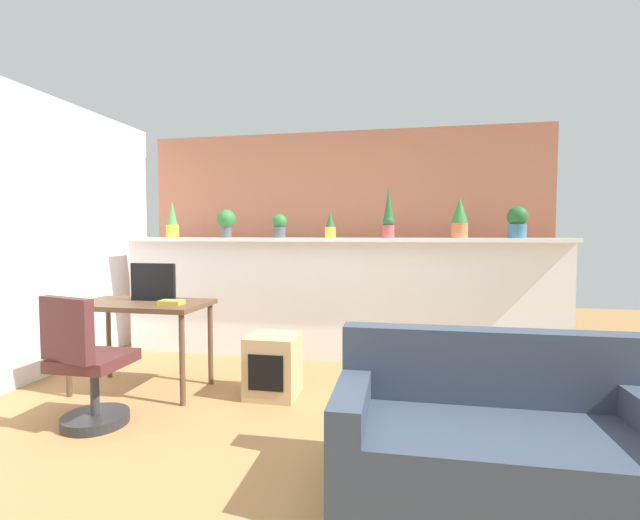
{
  "coord_description": "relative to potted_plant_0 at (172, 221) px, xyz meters",
  "views": [
    {
      "loc": [
        0.74,
        -2.55,
        1.32
      ],
      "look_at": [
        0.0,
        1.29,
        1.09
      ],
      "focal_mm": 24.85,
      "sensor_mm": 36.0,
      "label": 1
    }
  ],
  "objects": [
    {
      "name": "brick_wall_behind",
      "position": [
        1.8,
        0.63,
        -0.21
      ],
      "size": [
        4.62,
        0.1,
        2.5
      ],
      "primitive_type": "cube",
      "color": "#AD664C",
      "rests_on": "ground"
    },
    {
      "name": "plant_shelf",
      "position": [
        1.8,
        -0.01,
        -0.2
      ],
      "size": [
        4.62,
        0.33,
        0.04
      ],
      "primitive_type": "cube",
      "color": "white",
      "rests_on": "divider_wall"
    },
    {
      "name": "potted_plant_3",
      "position": [
        1.77,
        0.02,
        -0.06
      ],
      "size": [
        0.11,
        0.11,
        0.28
      ],
      "color": "gold",
      "rests_on": "plant_shelf"
    },
    {
      "name": "couch",
      "position": [
        2.98,
        -2.27,
        -1.18
      ],
      "size": [
        1.57,
        0.77,
        0.8
      ],
      "color": "#333D4C",
      "rests_on": "ground"
    },
    {
      "name": "potted_plant_5",
      "position": [
        3.06,
        -0.03,
        0.02
      ],
      "size": [
        0.16,
        0.16,
        0.39
      ],
      "color": "#C66B42",
      "rests_on": "plant_shelf"
    },
    {
      "name": "potted_plant_0",
      "position": [
        0.0,
        0.0,
        0.0
      ],
      "size": [
        0.14,
        0.14,
        0.41
      ],
      "color": "gold",
      "rests_on": "plant_shelf"
    },
    {
      "name": "potted_plant_1",
      "position": [
        0.64,
        -0.02,
        -0.0
      ],
      "size": [
        0.2,
        0.2,
        0.3
      ],
      "color": "#4C4C51",
      "rests_on": "plant_shelf"
    },
    {
      "name": "tv_monitor",
      "position": [
        0.44,
        -1.11,
        -0.55
      ],
      "size": [
        0.4,
        0.04,
        0.32
      ],
      "primitive_type": "cube",
      "color": "black",
      "rests_on": "desk"
    },
    {
      "name": "desk",
      "position": [
        0.37,
        -1.19,
        -0.8
      ],
      "size": [
        1.1,
        0.6,
        0.75
      ],
      "color": "brown",
      "rests_on": "ground"
    },
    {
      "name": "ground_plane",
      "position": [
        1.8,
        -1.97,
        -1.46
      ],
      "size": [
        12.0,
        12.0,
        0.0
      ],
      "primitive_type": "plane",
      "color": "#9E7042"
    },
    {
      "name": "side_cube_shelf",
      "position": [
        1.5,
        -1.12,
        -1.21
      ],
      "size": [
        0.4,
        0.41,
        0.5
      ],
      "color": "tan",
      "rests_on": "ground"
    },
    {
      "name": "potted_plant_2",
      "position": [
        1.24,
        -0.04,
        -0.05
      ],
      "size": [
        0.15,
        0.15,
        0.25
      ],
      "color": "#4C4C51",
      "rests_on": "plant_shelf"
    },
    {
      "name": "book_on_desk",
      "position": [
        0.69,
        -1.28,
        -0.69
      ],
      "size": [
        0.19,
        0.12,
        0.04
      ],
      "primitive_type": "cube",
      "color": "gold",
      "rests_on": "desk"
    },
    {
      "name": "potted_plant_6",
      "position": [
        3.58,
        -0.04,
        -0.02
      ],
      "size": [
        0.19,
        0.19,
        0.3
      ],
      "color": "#386B84",
      "rests_on": "plant_shelf"
    },
    {
      "name": "divider_wall",
      "position": [
        1.8,
        0.03,
        -0.84
      ],
      "size": [
        4.62,
        0.16,
        1.24
      ],
      "primitive_type": "cube",
      "color": "white",
      "rests_on": "ground"
    },
    {
      "name": "office_chair",
      "position": [
        0.43,
        -1.93,
        -1.07
      ],
      "size": [
        0.49,
        0.49,
        0.91
      ],
      "color": "#262628",
      "rests_on": "ground"
    },
    {
      "name": "potted_plant_4",
      "position": [
        2.37,
        -0.04,
        0.04
      ],
      "size": [
        0.12,
        0.12,
        0.5
      ],
      "color": "#B7474C",
      "rests_on": "plant_shelf"
    }
  ]
}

